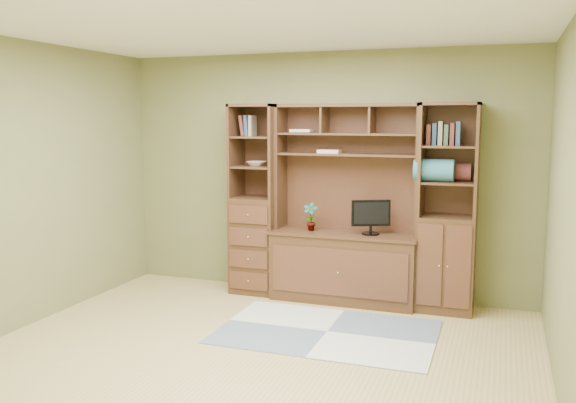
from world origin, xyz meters
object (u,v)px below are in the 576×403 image
at_px(left_tower, 257,199).
at_px(right_tower, 448,208).
at_px(monitor, 371,211).
at_px(center_hutch, 345,204).

height_order(left_tower, right_tower, same).
relative_size(left_tower, monitor, 4.21).
bearing_deg(left_tower, center_hutch, -2.29).
bearing_deg(left_tower, monitor, -3.35).
height_order(left_tower, monitor, left_tower).
bearing_deg(right_tower, monitor, -174.25).
distance_m(right_tower, monitor, 0.75).
height_order(center_hutch, left_tower, same).
distance_m(center_hutch, left_tower, 1.00).
xyz_separation_m(left_tower, right_tower, (2.02, 0.00, 0.00)).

